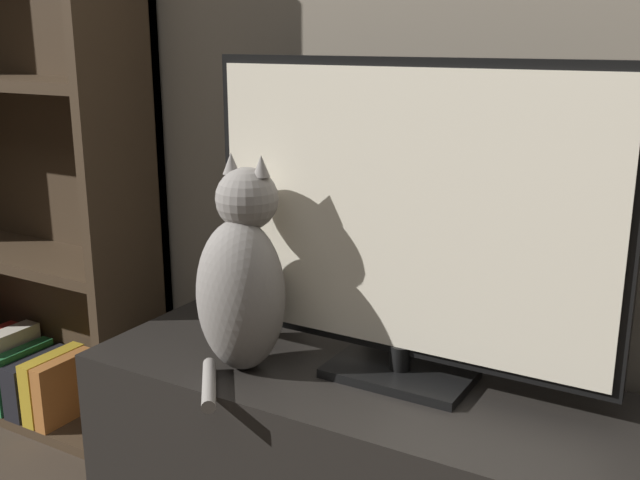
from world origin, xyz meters
name	(u,v)px	position (x,y,z in m)	size (l,w,h in m)	color
tv	(405,223)	(-0.06, 1.01, 0.77)	(0.87, 0.18, 0.66)	black
cat	(243,280)	(-0.37, 0.89, 0.63)	(0.20, 0.32, 0.46)	gray
bookshelf	(31,204)	(-1.28, 1.09, 0.65)	(0.84, 0.28, 1.52)	#3D2D1E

